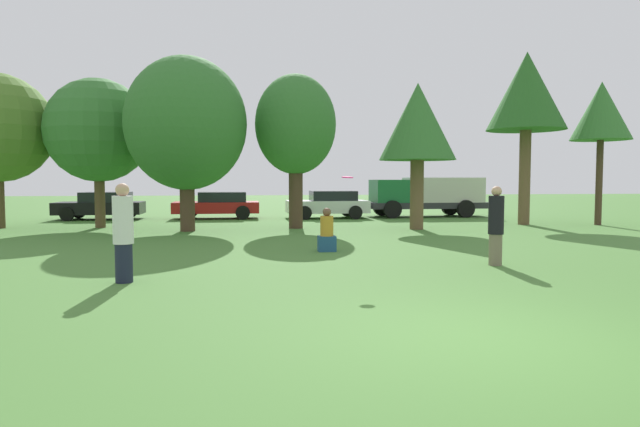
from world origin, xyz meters
TOP-DOWN VIEW (x-y plane):
  - ground_plane at (0.00, 0.00)m, footprint 120.00×120.00m
  - person_thrower at (-4.95, 4.17)m, footprint 0.36×0.36m
  - person_catcher at (2.55, 5.13)m, footprint 0.33×0.33m
  - frisbee at (-0.83, 4.42)m, footprint 0.23×0.22m
  - bystander_sitting at (-0.71, 7.91)m, footprint 0.45×0.37m
  - tree_1 at (-8.33, 15.94)m, footprint 3.93×3.93m
  - tree_2 at (-4.85, 14.04)m, footprint 4.29×4.29m
  - tree_3 at (-0.89, 14.69)m, footprint 3.05×3.05m
  - tree_4 at (3.54, 13.66)m, footprint 2.83×2.83m
  - tree_5 at (8.59, 15.13)m, footprint 3.16×3.16m
  - tree_6 at (11.49, 14.51)m, footprint 2.35×2.35m
  - parked_car_black at (-9.43, 20.54)m, footprint 3.87×2.07m
  - parked_car_red at (-4.08, 20.36)m, footprint 4.02×2.10m
  - parked_car_white at (1.17, 19.94)m, footprint 3.88×2.12m
  - delivery_truck_green at (6.23, 20.39)m, footprint 5.93×2.34m

SIDE VIEW (x-z plane):
  - ground_plane at x=0.00m, z-range 0.00..0.00m
  - bystander_sitting at x=-0.71m, z-range -0.10..1.02m
  - parked_car_black at x=-9.43m, z-range 0.02..1.30m
  - parked_car_red at x=-4.08m, z-range 0.03..1.30m
  - parked_car_white at x=1.17m, z-range 0.03..1.34m
  - person_catcher at x=2.55m, z-range 0.01..1.71m
  - person_thrower at x=-4.95m, z-range 0.01..1.79m
  - delivery_truck_green at x=6.23m, z-range 0.15..2.10m
  - frisbee at x=-0.83m, z-range 1.87..1.91m
  - tree_1 at x=-8.33m, z-range 0.87..6.55m
  - tree_2 at x=-4.85m, z-range 0.72..6.93m
  - tree_3 at x=-0.89m, z-range 0.97..6.77m
  - tree_4 at x=3.54m, z-range 1.21..6.62m
  - tree_6 at x=11.49m, z-range 1.67..7.47m
  - tree_5 at x=8.59m, z-range 1.85..8.88m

